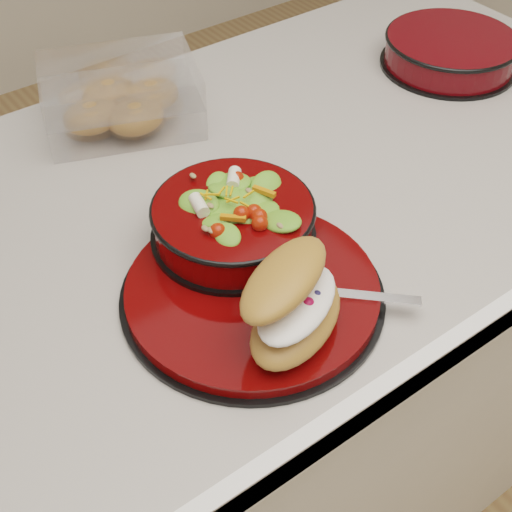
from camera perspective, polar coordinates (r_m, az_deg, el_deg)
island_counter at (r=1.35m, az=2.58°, el=-7.94°), size 1.24×0.74×0.90m
dinner_plate at (r=0.83m, az=-0.21°, el=-2.82°), size 0.31×0.31×0.02m
salad_bowl at (r=0.86m, az=-1.86°, el=3.18°), size 0.20×0.20×0.09m
croissant at (r=0.75m, az=3.01°, el=-3.73°), size 0.17×0.15×0.09m
fork at (r=0.82m, az=6.22°, el=-2.97°), size 0.14×0.14×0.00m
pastry_box at (r=1.12m, az=-10.73°, el=12.34°), size 0.27×0.24×0.09m
extra_bowl at (r=1.30m, az=15.29°, el=15.61°), size 0.23×0.23×0.05m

